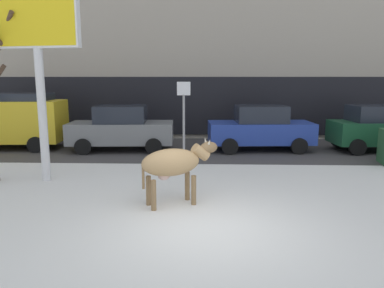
# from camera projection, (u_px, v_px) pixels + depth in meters

# --- Properties ---
(ground_plane) EXTENTS (120.00, 120.00, 0.00)m
(ground_plane) POSITION_uv_depth(u_px,v_px,m) (207.00, 228.00, 7.41)
(ground_plane) COLOR white
(road_strip) EXTENTS (60.00, 5.60, 0.01)m
(road_strip) POSITION_uv_depth(u_px,v_px,m) (206.00, 149.00, 15.62)
(road_strip) COLOR #423F3F
(road_strip) RESTS_ON ground
(building_facade) EXTENTS (44.00, 6.10, 13.00)m
(building_facade) POSITION_uv_depth(u_px,v_px,m) (207.00, 12.00, 20.28)
(building_facade) COLOR #A39989
(building_facade) RESTS_ON ground
(cow_tan) EXTENTS (1.89, 1.19, 1.54)m
(cow_tan) POSITION_uv_depth(u_px,v_px,m) (174.00, 163.00, 8.60)
(cow_tan) COLOR tan
(cow_tan) RESTS_ON ground
(billboard) EXTENTS (2.52, 0.61, 5.56)m
(billboard) POSITION_uv_depth(u_px,v_px,m) (36.00, 27.00, 10.09)
(billboard) COLOR silver
(billboard) RESTS_ON ground
(car_yellow_van) EXTENTS (4.72, 2.35, 2.32)m
(car_yellow_van) POSITION_uv_depth(u_px,v_px,m) (7.00, 119.00, 15.58)
(car_yellow_van) COLOR gold
(car_yellow_van) RESTS_ON ground
(car_grey_sedan) EXTENTS (4.31, 2.20, 1.84)m
(car_grey_sedan) POSITION_uv_depth(u_px,v_px,m) (121.00, 128.00, 15.22)
(car_grey_sedan) COLOR slate
(car_grey_sedan) RESTS_ON ground
(car_blue_sedan) EXTENTS (4.31, 2.20, 1.84)m
(car_blue_sedan) POSITION_uv_depth(u_px,v_px,m) (260.00, 128.00, 15.27)
(car_blue_sedan) COLOR #233D9E
(car_blue_sedan) RESTS_ON ground
(car_darkgreen_hatchback) EXTENTS (3.60, 2.11, 1.86)m
(car_darkgreen_hatchback) POSITION_uv_depth(u_px,v_px,m) (375.00, 129.00, 15.06)
(car_darkgreen_hatchback) COLOR #194C2D
(car_darkgreen_hatchback) RESTS_ON ground
(pedestrian_near_billboard) EXTENTS (0.36, 0.24, 1.73)m
(pedestrian_near_billboard) POSITION_uv_depth(u_px,v_px,m) (44.00, 120.00, 18.59)
(pedestrian_near_billboard) COLOR #282833
(pedestrian_near_billboard) RESTS_ON ground
(pedestrian_by_cars) EXTENTS (0.36, 0.24, 1.73)m
(pedestrian_by_cars) POSITION_uv_depth(u_px,v_px,m) (119.00, 120.00, 18.46)
(pedestrian_by_cars) COLOR #282833
(pedestrian_by_cars) RESTS_ON ground
(pedestrian_far_left) EXTENTS (0.36, 0.24, 1.73)m
(pedestrian_far_left) POSITION_uv_depth(u_px,v_px,m) (110.00, 120.00, 18.47)
(pedestrian_far_left) COLOR #282833
(pedestrian_far_left) RESTS_ON ground
(street_sign) EXTENTS (0.44, 0.08, 2.82)m
(street_sign) POSITION_uv_depth(u_px,v_px,m) (184.00, 117.00, 12.36)
(street_sign) COLOR gray
(street_sign) RESTS_ON ground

